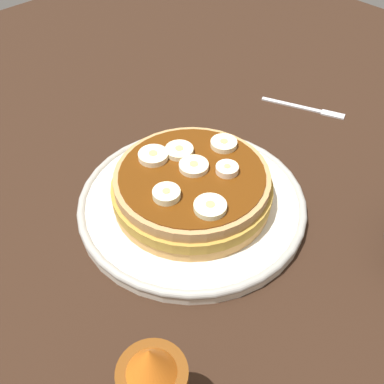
{
  "coord_description": "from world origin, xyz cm",
  "views": [
    {
      "loc": [
        27.25,
        28.58,
        41.51
      ],
      "look_at": [
        0.0,
        0.0,
        2.81
      ],
      "focal_mm": 43.59,
      "sensor_mm": 36.0,
      "label": 1
    }
  ],
  "objects_px": {
    "pancake_stack": "(195,186)",
    "banana_slice_3": "(153,156)",
    "banana_slice_6": "(227,170)",
    "banana_slice_0": "(194,167)",
    "banana_slice_5": "(179,151)",
    "plate": "(192,203)",
    "fork": "(308,108)",
    "banana_slice_2": "(167,194)",
    "banana_slice_4": "(224,144)",
    "banana_slice_1": "(210,207)"
  },
  "relations": [
    {
      "from": "pancake_stack",
      "to": "banana_slice_3",
      "type": "relative_size",
      "value": 5.37
    },
    {
      "from": "pancake_stack",
      "to": "banana_slice_6",
      "type": "distance_m",
      "value": 0.04
    },
    {
      "from": "banana_slice_0",
      "to": "banana_slice_5",
      "type": "xyz_separation_m",
      "value": [
        -0.01,
        -0.03,
        0.0
      ]
    },
    {
      "from": "plate",
      "to": "banana_slice_6",
      "type": "relative_size",
      "value": 10.49
    },
    {
      "from": "fork",
      "to": "banana_slice_6",
      "type": "bearing_deg",
      "value": 12.62
    },
    {
      "from": "banana_slice_2",
      "to": "banana_slice_5",
      "type": "xyz_separation_m",
      "value": [
        -0.06,
        -0.05,
        -0.0
      ]
    },
    {
      "from": "banana_slice_0",
      "to": "banana_slice_4",
      "type": "relative_size",
      "value": 1.06
    },
    {
      "from": "plate",
      "to": "banana_slice_6",
      "type": "xyz_separation_m",
      "value": [
        -0.03,
        0.03,
        0.05
      ]
    },
    {
      "from": "banana_slice_0",
      "to": "banana_slice_5",
      "type": "bearing_deg",
      "value": -102.04
    },
    {
      "from": "banana_slice_6",
      "to": "fork",
      "type": "distance_m",
      "value": 0.26
    },
    {
      "from": "banana_slice_1",
      "to": "banana_slice_3",
      "type": "relative_size",
      "value": 0.99
    },
    {
      "from": "banana_slice_3",
      "to": "banana_slice_6",
      "type": "bearing_deg",
      "value": 120.7
    },
    {
      "from": "pancake_stack",
      "to": "fork",
      "type": "bearing_deg",
      "value": -173.77
    },
    {
      "from": "banana_slice_3",
      "to": "banana_slice_1",
      "type": "bearing_deg",
      "value": 84.44
    },
    {
      "from": "banana_slice_1",
      "to": "pancake_stack",
      "type": "bearing_deg",
      "value": -118.19
    },
    {
      "from": "plate",
      "to": "banana_slice_2",
      "type": "xyz_separation_m",
      "value": [
        0.05,
        0.01,
        0.05
      ]
    },
    {
      "from": "banana_slice_0",
      "to": "banana_slice_2",
      "type": "height_order",
      "value": "banana_slice_2"
    },
    {
      "from": "pancake_stack",
      "to": "banana_slice_4",
      "type": "relative_size",
      "value": 5.9
    },
    {
      "from": "plate",
      "to": "banana_slice_6",
      "type": "distance_m",
      "value": 0.07
    },
    {
      "from": "plate",
      "to": "banana_slice_2",
      "type": "relative_size",
      "value": 9.0
    },
    {
      "from": "banana_slice_1",
      "to": "banana_slice_4",
      "type": "xyz_separation_m",
      "value": [
        -0.09,
        -0.06,
        0.0
      ]
    },
    {
      "from": "banana_slice_1",
      "to": "banana_slice_5",
      "type": "distance_m",
      "value": 0.1
    },
    {
      "from": "fork",
      "to": "banana_slice_2",
      "type": "bearing_deg",
      "value": 6.64
    },
    {
      "from": "fork",
      "to": "pancake_stack",
      "type": "bearing_deg",
      "value": 6.23
    },
    {
      "from": "banana_slice_2",
      "to": "banana_slice_5",
      "type": "relative_size",
      "value": 0.9
    },
    {
      "from": "plate",
      "to": "banana_slice_2",
      "type": "distance_m",
      "value": 0.07
    },
    {
      "from": "banana_slice_2",
      "to": "fork",
      "type": "relative_size",
      "value": 0.25
    },
    {
      "from": "banana_slice_2",
      "to": "fork",
      "type": "distance_m",
      "value": 0.33
    },
    {
      "from": "banana_slice_5",
      "to": "banana_slice_0",
      "type": "bearing_deg",
      "value": 77.96
    },
    {
      "from": "banana_slice_2",
      "to": "banana_slice_5",
      "type": "distance_m",
      "value": 0.08
    },
    {
      "from": "banana_slice_0",
      "to": "banana_slice_6",
      "type": "relative_size",
      "value": 1.31
    },
    {
      "from": "plate",
      "to": "banana_slice_1",
      "type": "height_order",
      "value": "banana_slice_1"
    },
    {
      "from": "banana_slice_4",
      "to": "fork",
      "type": "bearing_deg",
      "value": -174.71
    },
    {
      "from": "banana_slice_0",
      "to": "banana_slice_2",
      "type": "xyz_separation_m",
      "value": [
        0.05,
        0.01,
        0.0
      ]
    },
    {
      "from": "banana_slice_1",
      "to": "banana_slice_2",
      "type": "height_order",
      "value": "banana_slice_2"
    },
    {
      "from": "plate",
      "to": "banana_slice_6",
      "type": "bearing_deg",
      "value": 140.85
    },
    {
      "from": "banana_slice_4",
      "to": "plate",
      "type": "bearing_deg",
      "value": 8.86
    },
    {
      "from": "plate",
      "to": "banana_slice_4",
      "type": "relative_size",
      "value": 8.49
    },
    {
      "from": "banana_slice_0",
      "to": "banana_slice_3",
      "type": "height_order",
      "value": "banana_slice_3"
    },
    {
      "from": "banana_slice_1",
      "to": "fork",
      "type": "relative_size",
      "value": 0.29
    },
    {
      "from": "banana_slice_3",
      "to": "banana_slice_4",
      "type": "height_order",
      "value": "same"
    },
    {
      "from": "banana_slice_4",
      "to": "banana_slice_5",
      "type": "bearing_deg",
      "value": -30.14
    },
    {
      "from": "plate",
      "to": "banana_slice_0",
      "type": "distance_m",
      "value": 0.05
    },
    {
      "from": "banana_slice_1",
      "to": "fork",
      "type": "distance_m",
      "value": 0.32
    },
    {
      "from": "pancake_stack",
      "to": "banana_slice_6",
      "type": "bearing_deg",
      "value": 137.08
    },
    {
      "from": "banana_slice_4",
      "to": "fork",
      "type": "relative_size",
      "value": 0.26
    },
    {
      "from": "banana_slice_3",
      "to": "banana_slice_6",
      "type": "distance_m",
      "value": 0.09
    },
    {
      "from": "plate",
      "to": "banana_slice_5",
      "type": "xyz_separation_m",
      "value": [
        -0.01,
        -0.04,
        0.05
      ]
    },
    {
      "from": "banana_slice_0",
      "to": "banana_slice_1",
      "type": "height_order",
      "value": "same"
    },
    {
      "from": "banana_slice_4",
      "to": "banana_slice_5",
      "type": "xyz_separation_m",
      "value": [
        0.05,
        -0.03,
        -0.0
      ]
    }
  ]
}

